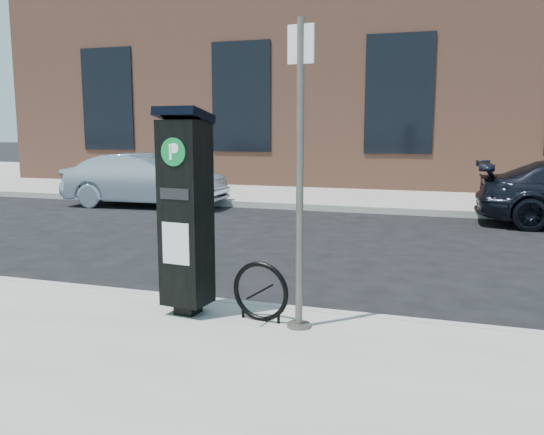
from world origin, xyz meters
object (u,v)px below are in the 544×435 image
at_px(parking_kiosk, 186,210).
at_px(sign_pole, 300,180).
at_px(car_silver, 145,180).
at_px(bike_rack, 260,292).

relative_size(parking_kiosk, sign_pole, 0.73).
distance_m(sign_pole, car_silver, 10.23).
bearing_deg(parking_kiosk, car_silver, 129.31).
xyz_separation_m(parking_kiosk, bike_rack, (0.78, 0.01, -0.77)).
height_order(sign_pole, bike_rack, sign_pole).
distance_m(bike_rack, car_silver, 9.90).
xyz_separation_m(sign_pole, car_silver, (-6.35, 7.97, -0.87)).
height_order(sign_pole, car_silver, sign_pole).
relative_size(parking_kiosk, bike_rack, 3.47).
distance_m(parking_kiosk, sign_pole, 1.24).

